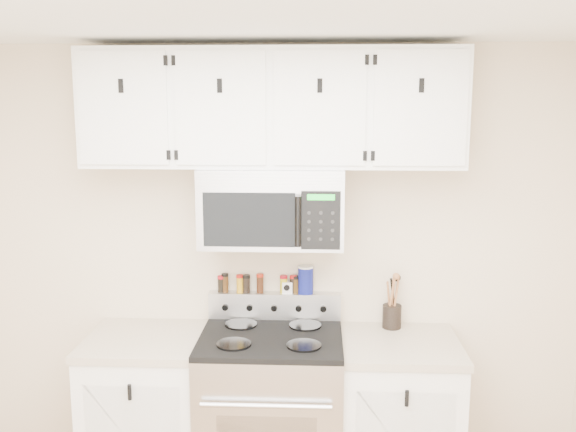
% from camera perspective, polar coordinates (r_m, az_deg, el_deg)
% --- Properties ---
extents(back_wall, '(3.50, 0.01, 2.50)m').
position_cam_1_polar(back_wall, '(3.71, -1.17, -4.46)').
color(back_wall, beige).
rests_on(back_wall, floor).
extents(range, '(0.76, 0.65, 1.10)m').
position_cam_1_polar(range, '(3.68, -1.48, -17.30)').
color(range, '#B7B7BA').
rests_on(range, floor).
extents(base_cabinet_left, '(0.64, 0.62, 0.92)m').
position_cam_1_polar(base_cabinet_left, '(3.82, -12.30, -16.89)').
color(base_cabinet_left, white).
rests_on(base_cabinet_left, floor).
extents(base_cabinet_right, '(0.64, 0.62, 0.92)m').
position_cam_1_polar(base_cabinet_right, '(3.73, 9.70, -17.50)').
color(base_cabinet_right, white).
rests_on(base_cabinet_right, floor).
extents(microwave, '(0.76, 0.44, 0.42)m').
position_cam_1_polar(microwave, '(3.44, -1.40, 0.87)').
color(microwave, '#9E9EA3').
rests_on(microwave, back_wall).
extents(upper_cabinets, '(2.00, 0.35, 0.62)m').
position_cam_1_polar(upper_cabinets, '(3.42, -1.42, 9.57)').
color(upper_cabinets, white).
rests_on(upper_cabinets, back_wall).
extents(utensil_crock, '(0.11, 0.11, 0.31)m').
position_cam_1_polar(utensil_crock, '(3.71, 9.22, -8.63)').
color(utensil_crock, black).
rests_on(utensil_crock, base_cabinet_right).
extents(kitchen_timer, '(0.06, 0.06, 0.07)m').
position_cam_1_polar(kitchen_timer, '(3.70, -0.10, -6.36)').
color(kitchen_timer, white).
rests_on(kitchen_timer, range).
extents(salt_canister, '(0.09, 0.09, 0.16)m').
position_cam_1_polar(salt_canister, '(3.68, 1.57, -5.67)').
color(salt_canister, navy).
rests_on(salt_canister, range).
extents(spice_jar_0, '(0.04, 0.04, 0.10)m').
position_cam_1_polar(spice_jar_0, '(3.73, -5.94, -6.02)').
color(spice_jar_0, black).
rests_on(spice_jar_0, range).
extents(spice_jar_1, '(0.04, 0.04, 0.11)m').
position_cam_1_polar(spice_jar_1, '(3.73, -5.61, -5.92)').
color(spice_jar_1, '#41270F').
rests_on(spice_jar_1, range).
extents(spice_jar_2, '(0.04, 0.04, 0.10)m').
position_cam_1_polar(spice_jar_2, '(3.72, -4.30, -6.00)').
color(spice_jar_2, gold).
rests_on(spice_jar_2, range).
extents(spice_jar_3, '(0.04, 0.04, 0.10)m').
position_cam_1_polar(spice_jar_3, '(3.71, -3.74, -6.02)').
color(spice_jar_3, black).
rests_on(spice_jar_3, range).
extents(spice_jar_4, '(0.04, 0.04, 0.11)m').
position_cam_1_polar(spice_jar_4, '(3.70, -2.50, -5.99)').
color(spice_jar_4, '#3D1E0E').
rests_on(spice_jar_4, range).
extents(spice_jar_5, '(0.04, 0.04, 0.10)m').
position_cam_1_polar(spice_jar_5, '(3.69, -0.39, -6.07)').
color(spice_jar_5, gold).
rests_on(spice_jar_5, range).
extents(spice_jar_6, '(0.04, 0.04, 0.10)m').
position_cam_1_polar(spice_jar_6, '(3.69, 0.46, -6.08)').
color(spice_jar_6, black).
rests_on(spice_jar_6, range).
extents(spice_jar_7, '(0.04, 0.04, 0.10)m').
position_cam_1_polar(spice_jar_7, '(3.69, 0.68, -6.10)').
color(spice_jar_7, '#462E11').
rests_on(spice_jar_7, range).
extents(spice_jar_8, '(0.04, 0.04, 0.09)m').
position_cam_1_polar(spice_jar_8, '(3.69, 1.81, -6.17)').
color(spice_jar_8, gold).
rests_on(spice_jar_8, range).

